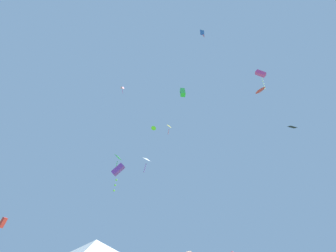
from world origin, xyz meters
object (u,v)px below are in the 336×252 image
object	(u,v)px
kite_green_diamond	(118,158)
kite_lime_delta	(154,128)
canopy_tent_white	(95,250)
kite_magenta_box	(261,74)
kite_red_box	(2,223)
kite_purple_box	(118,170)
kite_black_diamond	(293,127)
kite_green_box	(183,92)
kite_red_delta	(260,90)
kite_blue_diamond	(203,33)
kite_white_delta	(147,160)
kite_yellow_diamond	(169,127)
kite_pink_box	(122,88)

from	to	relation	value
kite_green_diamond	kite_lime_delta	bearing A→B (deg)	8.06
canopy_tent_white	kite_green_diamond	bearing A→B (deg)	102.64
kite_magenta_box	kite_red_box	bearing A→B (deg)	156.91
kite_purple_box	kite_green_diamond	bearing A→B (deg)	104.81
kite_black_diamond	kite_green_box	bearing A→B (deg)	-143.41
kite_magenta_box	kite_red_delta	bearing A→B (deg)	64.52
kite_red_box	kite_purple_box	size ratio (longest dim) A/B	0.81
kite_blue_diamond	kite_black_diamond	bearing A→B (deg)	41.03
kite_lime_delta	kite_black_diamond	bearing A→B (deg)	-23.40
kite_white_delta	kite_purple_box	distance (m)	12.53
kite_red_box	kite_green_diamond	bearing A→B (deg)	46.64
kite_white_delta	kite_red_delta	distance (m)	19.04
kite_red_box	kite_purple_box	world-z (taller)	kite_purple_box
kite_white_delta	kite_blue_diamond	size ratio (longest dim) A/B	2.13
canopy_tent_white	kite_magenta_box	size ratio (longest dim) A/B	1.64
kite_white_delta	kite_yellow_diamond	xyz separation A→B (m)	(3.52, -4.50, 3.02)
kite_white_delta	kite_yellow_diamond	bearing A→B (deg)	-51.97
kite_black_diamond	kite_green_box	xyz separation A→B (m)	(-16.39, -12.17, -4.52)
kite_red_box	kite_magenta_box	xyz separation A→B (m)	(26.18, -11.16, 10.42)
kite_red_delta	kite_pink_box	bearing A→B (deg)	177.72
kite_magenta_box	kite_red_delta	distance (m)	10.64
kite_red_box	kite_green_box	bearing A→B (deg)	-29.46
kite_pink_box	kite_blue_diamond	size ratio (longest dim) A/B	1.06
kite_green_diamond	kite_blue_diamond	bearing A→B (deg)	-58.04
kite_red_box	kite_red_delta	distance (m)	34.24
kite_lime_delta	kite_red_delta	xyz separation A→B (m)	(15.26, -13.41, -2.94)
kite_red_delta	kite_yellow_diamond	xyz separation A→B (m)	(-12.22, 4.48, -2.82)
kite_red_box	kite_green_box	xyz separation A→B (m)	(19.05, -10.76, 8.63)
kite_blue_diamond	kite_red_delta	bearing A→B (deg)	41.88
kite_yellow_diamond	kite_purple_box	world-z (taller)	kite_yellow_diamond
kite_lime_delta	kite_black_diamond	world-z (taller)	kite_lime_delta
kite_green_diamond	kite_green_box	size ratio (longest dim) A/B	2.77
canopy_tent_white	kite_red_box	xyz separation A→B (m)	(-13.61, 11.02, 3.60)
kite_red_delta	kite_pink_box	size ratio (longest dim) A/B	1.36
kite_yellow_diamond	kite_lime_delta	bearing A→B (deg)	108.81
kite_red_box	kite_green_box	world-z (taller)	kite_green_box
kite_black_diamond	kite_lime_delta	bearing A→B (deg)	156.60
kite_magenta_box	kite_lime_delta	distance (m)	25.84
kite_pink_box	kite_blue_diamond	world-z (taller)	kite_blue_diamond
kite_red_box	kite_white_delta	xyz separation A→B (m)	(14.30, 5.92, 10.29)
canopy_tent_white	kite_purple_box	bearing A→B (deg)	97.56
kite_white_delta	kite_purple_box	bearing A→B (deg)	-98.12
kite_lime_delta	kite_black_diamond	size ratio (longest dim) A/B	0.96
kite_magenta_box	kite_pink_box	bearing A→B (deg)	149.35
kite_black_diamond	kite_purple_box	distance (m)	25.23
kite_red_box	kite_white_delta	size ratio (longest dim) A/B	0.87
canopy_tent_white	kite_blue_diamond	world-z (taller)	kite_blue_diamond
kite_black_diamond	kite_white_delta	distance (m)	21.80
kite_red_delta	kite_green_box	size ratio (longest dim) A/B	1.79
kite_red_box	kite_blue_diamond	xyz separation A→B (m)	(21.59, -10.64, 17.58)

